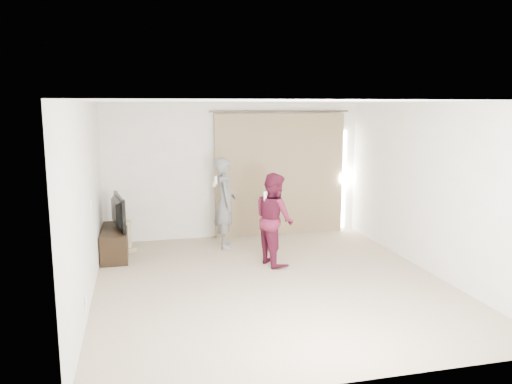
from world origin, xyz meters
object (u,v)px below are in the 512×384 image
tv_console (115,242)px  person_man (225,203)px  tv (113,212)px  person_woman (274,219)px

tv_console → person_man: 2.03m
tv → person_woman: 2.74m
person_man → person_woman: size_ratio=1.10×
tv_console → person_woman: bearing=-22.2°
person_man → person_woman: (0.60, -1.15, -0.07)m
person_man → person_woman: 1.30m
tv → person_woman: size_ratio=0.67×
tv_console → person_man: person_man is taller
tv → person_woman: (2.54, -1.04, -0.02)m
tv_console → tv: bearing=0.0°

